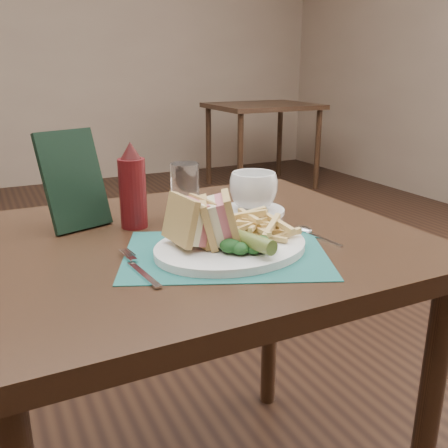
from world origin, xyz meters
The scene contains 18 objects.
floor centered at (0.00, 0.00, 0.00)m, with size 7.00×7.00×0.00m, color black.
wall_back centered at (0.00, 3.50, 0.00)m, with size 6.00×6.00×0.00m, color gray.
table_main centered at (0.00, -0.50, 0.38)m, with size 0.90×0.75×0.75m, color black, non-canonical shape.
table_bg_right centered at (1.94, 2.51, 0.38)m, with size 0.90×0.75×0.75m, color black, non-canonical shape.
placemat centered at (0.01, -0.62, 0.75)m, with size 0.38×0.27×0.00m, color #1B5852.
plate centered at (0.03, -0.62, 0.76)m, with size 0.30×0.24×0.01m, color white, non-canonical shape.
sandwich_half_a centered at (-0.07, -0.60, 0.82)m, with size 0.06×0.10×0.09m, color tan, non-canonical shape.
sandwich_half_b centered at (-0.01, -0.60, 0.82)m, with size 0.06×0.09×0.09m, color tan, non-canonical shape.
kale_garnish centered at (0.03, -0.67, 0.78)m, with size 0.11×0.08×0.03m, color #133617, non-canonical shape.
pickle_spear centered at (0.03, -0.67, 0.79)m, with size 0.03×0.03×0.12m, color #4E5F24.
fries_pile centered at (0.10, -0.60, 0.79)m, with size 0.18×0.20×0.05m, color #D6B56B, non-canonical shape.
fork centered at (-0.16, -0.63, 0.76)m, with size 0.03×0.17×0.01m, color silver, non-canonical shape.
spoon centered at (0.22, -0.62, 0.76)m, with size 0.03×0.15×0.01m, color silver, non-canonical shape.
saucer centered at (0.19, -0.41, 0.76)m, with size 0.15×0.15×0.01m, color white.
coffee_cup centered at (0.19, -0.41, 0.80)m, with size 0.11×0.11×0.09m, color white.
drinking_glass centered at (0.03, -0.39, 0.81)m, with size 0.06×0.06×0.13m, color white.
ketchup_bottle centered at (-0.09, -0.39, 0.84)m, with size 0.06×0.06×0.19m, color #4E0D10, non-canonical shape.
check_presenter centered at (-0.20, -0.33, 0.85)m, with size 0.13×0.01×0.21m, color black.
Camera 1 is at (-0.38, -1.40, 1.09)m, focal length 40.00 mm.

